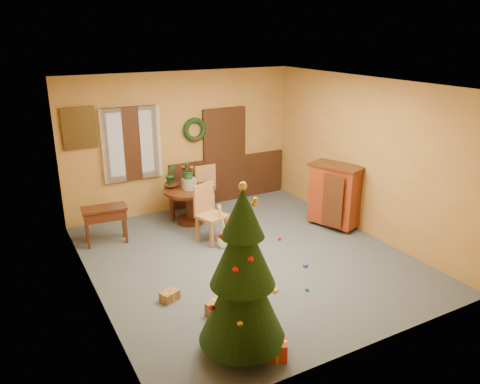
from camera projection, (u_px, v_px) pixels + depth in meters
room_envelope at (193, 157)px, 9.93m from camera, size 5.50×5.50×5.50m
dining_table at (190, 199)px, 9.27m from camera, size 1.03×1.03×0.71m
urn at (189, 184)px, 9.16m from camera, size 0.29×0.29×0.21m
centerpiece_plant at (189, 169)px, 9.07m from camera, size 0.35×0.30×0.39m
chair_near at (208, 211)px, 8.45m from camera, size 0.58×0.58×1.06m
chair_far at (203, 186)px, 9.84m from camera, size 0.45×0.45×1.04m
guitar at (226, 228)px, 8.22m from camera, size 0.38×0.52×0.72m
plant_stand at (172, 198)px, 9.37m from camera, size 0.30×0.30×0.78m
stand_plant at (171, 174)px, 9.21m from camera, size 0.24×0.21×0.38m
christmas_tree at (243, 276)px, 5.32m from camera, size 1.04×1.04×2.15m
writing_desk at (105, 216)px, 8.36m from camera, size 0.81×0.47×0.69m
sideboard at (335, 194)px, 9.02m from camera, size 0.83×1.10×1.26m
gift_a at (219, 307)px, 6.39m from camera, size 0.39×0.35×0.18m
gift_b at (277, 349)px, 5.51m from camera, size 0.31×0.31×0.23m
gift_c at (170, 296)px, 6.70m from camera, size 0.31×0.26×0.14m
gift_d at (262, 340)px, 5.77m from camera, size 0.34×0.20×0.11m
toy_a at (306, 266)px, 7.64m from camera, size 0.09×0.08×0.05m
toy_b at (307, 289)px, 6.95m from camera, size 0.06×0.06×0.06m
toy_c at (276, 291)px, 6.91m from camera, size 0.09×0.09×0.05m
toy_d at (280, 239)px, 8.60m from camera, size 0.06×0.06×0.06m
toy_e at (263, 274)px, 7.39m from camera, size 0.09×0.08×0.05m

